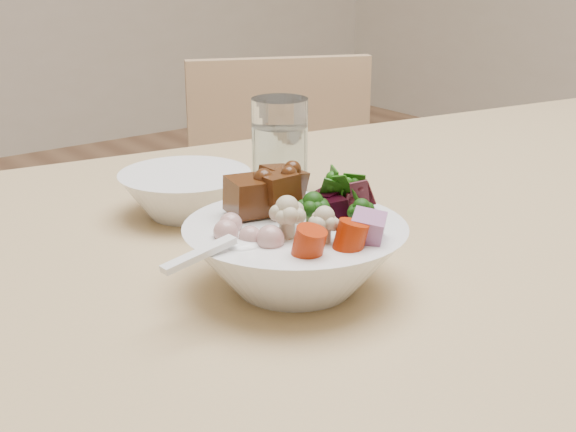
{
  "coord_description": "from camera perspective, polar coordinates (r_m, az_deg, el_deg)",
  "views": [
    {
      "loc": [
        -0.84,
        -0.73,
        1.0
      ],
      "look_at": [
        -0.45,
        -0.21,
        0.77
      ],
      "focal_mm": 50.0,
      "sensor_mm": 36.0,
      "label": 1
    }
  ],
  "objects": [
    {
      "name": "food_bowl",
      "position": [
        0.69,
        0.54,
        -2.51
      ],
      "size": [
        0.19,
        0.19,
        0.1
      ],
      "color": "white",
      "rests_on": "dining_table"
    },
    {
      "name": "chair_far",
      "position": [
        1.53,
        0.13,
        -2.0
      ],
      "size": [
        0.48,
        0.48,
        0.78
      ],
      "rotation": [
        0.0,
        0.0,
        -0.45
      ],
      "color": "tan",
      "rests_on": "ground"
    },
    {
      "name": "water_glass",
      "position": [
        0.95,
        -0.59,
        4.71
      ],
      "size": [
        0.07,
        0.07,
        0.11
      ],
      "color": "white",
      "rests_on": "dining_table"
    },
    {
      "name": "soup_spoon",
      "position": [
        0.64,
        -3.89,
        -2.33
      ],
      "size": [
        0.09,
        0.03,
        0.02
      ],
      "rotation": [
        0.0,
        0.0,
        0.03
      ],
      "color": "white",
      "rests_on": "food_bowl"
    },
    {
      "name": "dining_table",
      "position": [
        0.94,
        12.87,
        -3.88
      ],
      "size": [
        1.62,
        1.07,
        0.7
      ],
      "rotation": [
        0.0,
        0.0,
        -0.16
      ],
      "color": "tan",
      "rests_on": "ground"
    },
    {
      "name": "side_bowl",
      "position": [
        0.88,
        -7.29,
        1.56
      ],
      "size": [
        0.14,
        0.14,
        0.05
      ],
      "primitive_type": null,
      "color": "white",
      "rests_on": "dining_table"
    }
  ]
}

